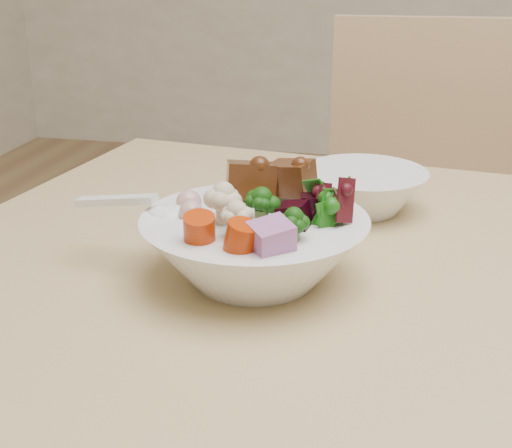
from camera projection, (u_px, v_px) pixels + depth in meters
name	position (u px, v px, depth m)	size (l,w,h in m)	color
chair_far	(432.00, 237.00, 1.35)	(0.44, 0.44, 0.90)	tan
food_bowl	(257.00, 244.00, 0.71)	(0.23, 0.23, 0.12)	white
soup_spoon	(156.00, 210.00, 0.73)	(0.14, 0.05, 0.03)	white
side_bowl	(363.00, 191.00, 0.91)	(0.16, 0.16, 0.05)	white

